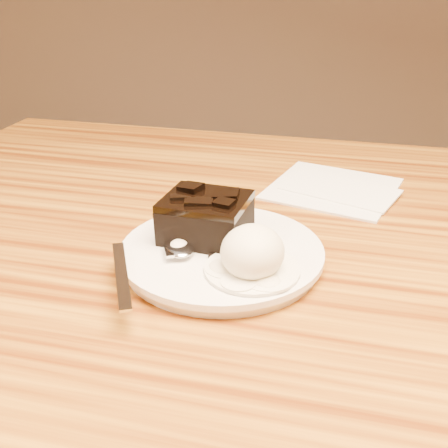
% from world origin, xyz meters
% --- Properties ---
extents(plate, '(0.21, 0.21, 0.02)m').
position_xyz_m(plate, '(-0.08, -0.06, 0.76)').
color(plate, white).
rests_on(plate, dining_table).
extents(brownie, '(0.09, 0.08, 0.04)m').
position_xyz_m(brownie, '(-0.10, -0.04, 0.79)').
color(brownie, black).
rests_on(brownie, plate).
extents(ice_cream_scoop, '(0.06, 0.06, 0.05)m').
position_xyz_m(ice_cream_scoop, '(-0.04, -0.10, 0.79)').
color(ice_cream_scoop, white).
rests_on(ice_cream_scoop, plate).
extents(melt_puddle, '(0.09, 0.09, 0.00)m').
position_xyz_m(melt_puddle, '(-0.04, -0.10, 0.77)').
color(melt_puddle, white).
rests_on(melt_puddle, plate).
extents(spoon, '(0.11, 0.17, 0.01)m').
position_xyz_m(spoon, '(-0.12, -0.09, 0.77)').
color(spoon, silver).
rests_on(spoon, plate).
extents(napkin, '(0.19, 0.19, 0.01)m').
position_xyz_m(napkin, '(0.02, 0.17, 0.75)').
color(napkin, white).
rests_on(napkin, dining_table).
extents(crumb_a, '(0.01, 0.01, 0.00)m').
position_xyz_m(crumb_a, '(-0.09, -0.09, 0.77)').
color(crumb_a, black).
rests_on(crumb_a, plate).
extents(crumb_b, '(0.01, 0.01, 0.00)m').
position_xyz_m(crumb_b, '(-0.09, -0.06, 0.77)').
color(crumb_b, black).
rests_on(crumb_b, plate).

